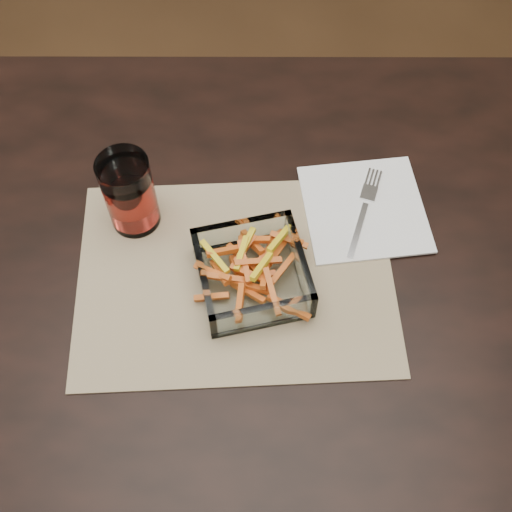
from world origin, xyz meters
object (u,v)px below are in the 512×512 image
at_px(tumbler, 130,195).
at_px(dining_table, 264,305).
at_px(fork, 364,209).
at_px(glass_bowl, 252,275).

bearing_deg(tumbler, dining_table, -27.37).
xyz_separation_m(tumbler, fork, (0.34, 0.01, -0.05)).
xyz_separation_m(dining_table, glass_bowl, (-0.02, -0.01, 0.11)).
bearing_deg(dining_table, glass_bowl, -152.01).
relative_size(dining_table, fork, 9.70).
distance_m(tumbler, fork, 0.35).
height_order(dining_table, glass_bowl, glass_bowl).
relative_size(glass_bowl, fork, 1.06).
bearing_deg(fork, glass_bowl, -125.68).
bearing_deg(dining_table, fork, 37.27).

